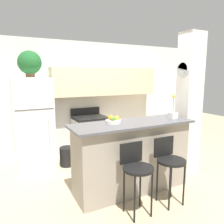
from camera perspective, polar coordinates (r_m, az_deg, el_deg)
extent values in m
plane|color=tan|center=(3.74, 5.14, -19.38)|extent=(14.00, 14.00, 0.00)
cube|color=white|center=(5.11, -6.76, 3.53)|extent=(5.60, 0.06, 2.55)
cube|color=beige|center=(5.07, -1.74, 7.95)|extent=(2.49, 0.32, 0.62)
cube|color=white|center=(4.91, -6.71, 7.02)|extent=(0.63, 0.28, 0.12)
cube|color=white|center=(4.21, 19.40, 1.76)|extent=(0.36, 0.32, 2.55)
cylinder|color=silver|center=(4.04, 17.99, 10.60)|extent=(0.02, 0.25, 0.25)
cylinder|color=white|center=(4.04, 17.93, 10.60)|extent=(0.01, 0.22, 0.22)
cube|color=gray|center=(3.51, 5.27, -11.76)|extent=(1.82, 0.54, 1.06)
cube|color=#4C4C51|center=(3.35, 5.41, -2.98)|extent=(1.94, 0.66, 0.04)
cube|color=white|center=(4.57, -19.66, -6.28)|extent=(0.71, 0.66, 1.20)
cube|color=white|center=(4.42, -20.30, 4.83)|extent=(0.71, 0.66, 0.57)
cube|color=#333333|center=(4.13, -19.51, 0.61)|extent=(0.67, 0.01, 0.01)
cylinder|color=#B2B2B7|center=(4.26, -16.05, -6.39)|extent=(0.02, 0.02, 0.66)
cube|color=white|center=(4.93, -5.66, -6.77)|extent=(0.69, 0.62, 0.85)
cube|color=black|center=(4.82, -5.75, -1.57)|extent=(0.69, 0.62, 0.06)
cube|color=black|center=(5.07, -6.97, 0.22)|extent=(0.69, 0.04, 0.16)
cube|color=black|center=(4.64, -4.23, -7.26)|extent=(0.41, 0.01, 0.27)
cylinder|color=black|center=(2.89, 6.83, -14.45)|extent=(0.40, 0.40, 0.03)
cube|color=black|center=(2.96, 5.04, -10.51)|extent=(0.34, 0.02, 0.28)
cylinder|color=black|center=(2.88, 5.94, -21.83)|extent=(0.02, 0.02, 0.62)
cylinder|color=black|center=(3.01, 10.35, -20.44)|extent=(0.02, 0.02, 0.62)
cylinder|color=black|center=(3.07, 3.15, -19.66)|extent=(0.02, 0.02, 0.62)
cylinder|color=black|center=(3.19, 7.38, -18.50)|extent=(0.02, 0.02, 0.62)
cylinder|color=black|center=(3.21, 15.26, -12.21)|extent=(0.40, 0.40, 0.03)
cube|color=black|center=(3.27, 13.37, -8.75)|extent=(0.34, 0.02, 0.28)
cylinder|color=black|center=(3.18, 14.81, -18.89)|extent=(0.02, 0.02, 0.62)
cylinder|color=black|center=(3.34, 18.29, -17.59)|extent=(0.02, 0.02, 0.62)
cylinder|color=black|center=(3.35, 11.73, -17.20)|extent=(0.02, 0.02, 0.62)
cylinder|color=black|center=(3.51, 15.17, -16.09)|extent=(0.02, 0.02, 0.62)
cylinder|color=brown|center=(4.41, -20.56, 9.20)|extent=(0.16, 0.16, 0.11)
sphere|color=#1E5B28|center=(4.42, -20.73, 12.00)|extent=(0.43, 0.43, 0.43)
cube|color=white|center=(3.76, 15.61, -0.87)|extent=(0.12, 0.12, 0.10)
cylinder|color=#386633|center=(3.73, 15.73, 1.82)|extent=(0.01, 0.01, 0.25)
sphere|color=#DBCC4C|center=(3.71, 15.83, 4.07)|extent=(0.07, 0.07, 0.07)
cylinder|color=silver|center=(3.27, 0.35, -2.51)|extent=(0.23, 0.23, 0.05)
sphere|color=gold|center=(3.27, 1.25, -1.64)|extent=(0.07, 0.07, 0.07)
sphere|color=orange|center=(3.29, -0.33, -1.49)|extent=(0.08, 0.08, 0.08)
sphere|color=#4C7F2D|center=(3.21, 0.20, -1.85)|extent=(0.07, 0.07, 0.07)
cylinder|color=black|center=(4.59, -11.71, -11.28)|extent=(0.28, 0.28, 0.38)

